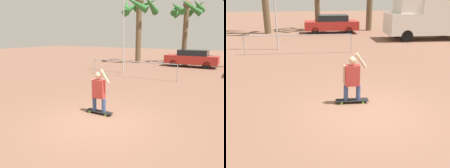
{
  "view_description": "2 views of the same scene",
  "coord_description": "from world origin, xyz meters",
  "views": [
    {
      "loc": [
        3.75,
        -5.48,
        2.71
      ],
      "look_at": [
        -0.38,
        1.61,
        0.89
      ],
      "focal_mm": 35.0,
      "sensor_mm": 36.0,
      "label": 1
    },
    {
      "loc": [
        -1.53,
        -6.49,
        3.31
      ],
      "look_at": [
        -0.74,
        1.13,
        0.46
      ],
      "focal_mm": 40.0,
      "sensor_mm": 36.0,
      "label": 2
    }
  ],
  "objects": [
    {
      "name": "person_skateboarder",
      "position": [
        -0.35,
        0.65,
        0.87
      ],
      "size": [
        0.73,
        0.23,
        1.52
      ],
      "color": "#384C7A",
      "rests_on": "skateboard"
    },
    {
      "name": "ground_plane",
      "position": [
        0.0,
        0.0,
        0.0
      ],
      "size": [
        80.0,
        80.0,
        0.0
      ],
      "primitive_type": "plane",
      "color": "brown"
    },
    {
      "name": "skateboard",
      "position": [
        -0.35,
        0.65,
        0.08
      ],
      "size": [
        1.03,
        0.26,
        0.09
      ],
      "color": "black",
      "rests_on": "ground_plane"
    },
    {
      "name": "camper_van",
      "position": [
        6.98,
        11.23,
        1.63
      ],
      "size": [
        6.0,
        2.23,
        2.98
      ],
      "color": "black",
      "rests_on": "ground_plane"
    },
    {
      "name": "plaza_railing_segment",
      "position": [
        -2.29,
        7.51,
        0.94
      ],
      "size": [
        5.98,
        0.05,
        1.08
      ],
      "color": "#99999E",
      "rests_on": "ground_plane"
    },
    {
      "name": "parked_car_red",
      "position": [
        0.14,
        14.72,
        0.79
      ],
      "size": [
        4.43,
        1.73,
        1.51
      ],
      "color": "black",
      "rests_on": "ground_plane"
    }
  ]
}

